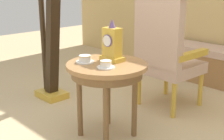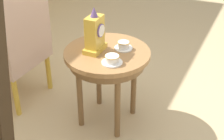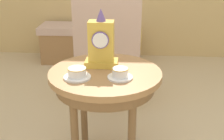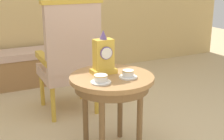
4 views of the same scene
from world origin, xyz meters
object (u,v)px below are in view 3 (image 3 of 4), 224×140
at_px(mantel_clock, 101,44).
at_px(window_bench, 90,43).
at_px(side_table, 105,84).
at_px(armchair, 109,38).
at_px(teacup_right, 120,74).
at_px(teacup_left, 77,73).

distance_m(mantel_clock, window_bench, 1.90).
bearing_deg(mantel_clock, side_table, -70.96).
bearing_deg(side_table, armchair, 93.08).
xyz_separation_m(side_table, teacup_right, (0.09, -0.09, 0.11)).
bearing_deg(armchair, teacup_left, -95.99).
relative_size(teacup_left, window_bench, 0.13).
bearing_deg(armchair, window_bench, 106.46).
height_order(teacup_right, mantel_clock, mantel_clock).
relative_size(teacup_left, armchair, 0.13).
height_order(teacup_right, window_bench, teacup_right).
bearing_deg(teacup_left, window_bench, 96.35).
bearing_deg(mantel_clock, teacup_left, -120.47).
xyz_separation_m(teacup_right, mantel_clock, (-0.12, 0.17, 0.11)).
height_order(side_table, window_bench, side_table).
distance_m(teacup_left, teacup_right, 0.23).
relative_size(side_table, window_bench, 0.55).
relative_size(side_table, armchair, 0.56).
relative_size(side_table, teacup_left, 4.37).
height_order(mantel_clock, window_bench, mantel_clock).
distance_m(teacup_left, mantel_clock, 0.24).
xyz_separation_m(teacup_left, mantel_clock, (0.11, 0.19, 0.11)).
bearing_deg(teacup_right, teacup_left, -176.61).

